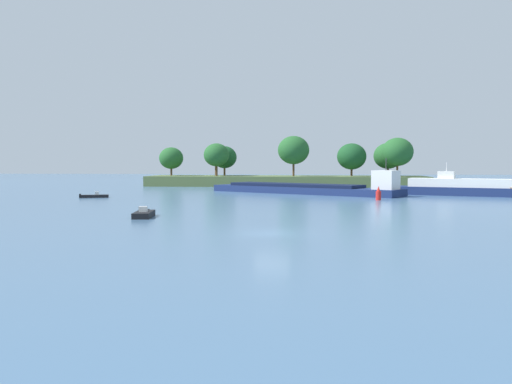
% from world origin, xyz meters
% --- Properties ---
extents(ground_plane, '(400.00, 400.00, 0.00)m').
position_xyz_m(ground_plane, '(0.00, 0.00, 0.00)').
color(ground_plane, '#476B8E').
extents(treeline_island, '(59.41, 13.74, 10.71)m').
position_xyz_m(treeline_island, '(-2.00, 80.00, 3.67)').
color(treeline_island, '#566B3D').
rests_on(treeline_island, ground).
extents(fishing_skiff, '(4.07, 2.33, 0.90)m').
position_xyz_m(fishing_skiff, '(-28.54, 36.90, 0.24)').
color(fishing_skiff, black).
rests_on(fishing_skiff, ground).
extents(cargo_barge, '(31.64, 22.26, 5.69)m').
position_xyz_m(cargo_barge, '(1.58, 50.54, 0.88)').
color(cargo_barge, navy).
rests_on(cargo_barge, ground).
extents(small_motorboat, '(2.15, 4.68, 1.02)m').
position_xyz_m(small_motorboat, '(-12.66, 10.22, 0.29)').
color(small_motorboat, black).
rests_on(small_motorboat, ground).
extents(white_riverboat, '(20.85, 11.33, 5.08)m').
position_xyz_m(white_riverboat, '(25.54, 47.81, 1.21)').
color(white_riverboat, navy).
rests_on(white_riverboat, ground).
extents(channel_buoy_red, '(0.70, 0.70, 1.90)m').
position_xyz_m(channel_buoy_red, '(11.39, 36.00, 0.81)').
color(channel_buoy_red, red).
rests_on(channel_buoy_red, ground).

